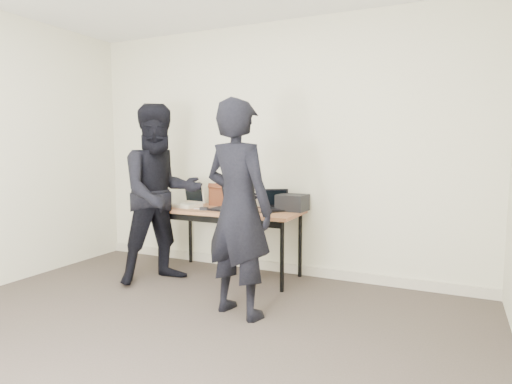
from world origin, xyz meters
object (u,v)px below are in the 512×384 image
Objects in this scene: laptop_right at (275,205)px; person_observer at (161,194)px; desk at (230,215)px; person_typist at (238,209)px; equipment_box at (292,203)px; laptop_center at (231,204)px; laptop_beige at (188,202)px; leather_satchel at (226,194)px.

laptop_right is 1.18m from person_observer.
person_typist is (0.57, -0.91, 0.22)m from desk.
desk is 0.48m from laptop_right.
equipment_box is (0.19, 0.02, 0.04)m from laptop_right.
person_observer is (-0.57, -0.43, 0.13)m from laptop_center.
laptop_center is 1.05m from person_typist.
laptop_beige is 0.18× the size of person_observer.
leather_satchel is at bearing -43.22° from person_typist.
person_observer is (-1.00, -0.62, 0.14)m from laptop_right.
laptop_center is at bearing -44.50° from desk.
leather_satchel is 0.81m from equipment_box.
leather_satchel reaches higher than laptop_right.
laptop_right is 0.63m from leather_satchel.
desk is 0.83× the size of person_observer.
laptop_right is 0.20m from equipment_box.
laptop_center is 0.21× the size of person_typist.
laptop_center is at bearing 179.10° from laptop_right.
laptop_center is 0.65m from equipment_box.
desk is at bearing 141.48° from laptop_center.
person_typist is at bearing -108.01° from laptop_right.
leather_satchel is at bearing 177.48° from equipment_box.
person_typist is at bearing -58.34° from desk.
laptop_center is 1.26× the size of equipment_box.
person_typist reaches higher than equipment_box.
person_observer is at bearing -86.07° from laptop_beige.
laptop_right reaches higher than equipment_box.
desk is at bearing -163.06° from equipment_box.
laptop_right reaches higher than desk.
equipment_box is (0.63, 0.19, 0.14)m from desk.
laptop_beige is 1.42m from person_typist.
equipment_box is 1.11m from person_typist.
laptop_right is (0.96, 0.18, 0.00)m from laptop_beige.
leather_satchel is (-0.20, 0.24, 0.07)m from laptop_center.
laptop_center is at bearing 7.66° from laptop_beige.
leather_satchel is at bearing 134.70° from laptop_center.
leather_satchel reaches higher than laptop_beige.
desk is 4.66× the size of laptop_beige.
desk is at bearing 176.50° from laptop_right.
laptop_beige is at bearing -174.96° from laptop_center.
equipment_box is at bearing -79.80° from person_typist.
laptop_center is 0.46m from laptop_right.
leather_satchel is 1.29× the size of equipment_box.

